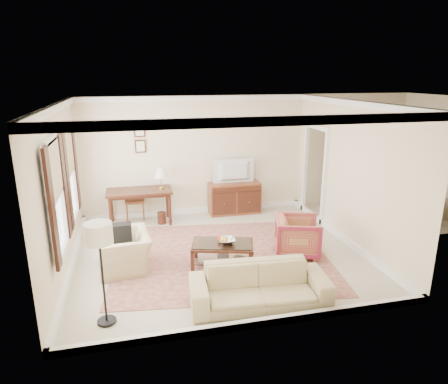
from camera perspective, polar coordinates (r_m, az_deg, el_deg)
name	(u,v)px	position (r m, az deg, el deg)	size (l,w,h in m)	color
room_shell	(217,127)	(7.23, -1.00, 9.32)	(5.51, 5.01, 2.91)	beige
annex_bedroom	(385,203)	(10.59, 22.05, -1.41)	(3.00, 2.70, 2.90)	beige
window_front	(56,197)	(6.66, -22.86, -0.71)	(0.12, 1.56, 1.80)	#CCB284
window_rear	(70,173)	(8.19, -21.20, 2.50)	(0.12, 1.56, 1.80)	#CCB284
doorway	(314,174)	(9.78, 12.78, 2.48)	(0.10, 1.12, 2.25)	white
rug	(222,256)	(7.78, -0.25, -9.15)	(3.98, 3.41, 0.01)	maroon
writing_desk	(139,195)	(9.42, -11.99, -0.37)	(1.48, 0.74, 0.81)	#431F13
desk_chair	(134,198)	(9.81, -12.68, -0.81)	(0.45, 0.45, 1.05)	brown
desk_lamp	(161,178)	(9.35, -8.98, 1.94)	(0.32, 0.32, 0.50)	silver
framed_prints	(140,138)	(9.59, -11.92, 7.53)	(0.25, 0.04, 0.68)	#431F13
sideboard	(234,198)	(10.01, 1.48, -0.85)	(1.27, 0.49, 0.78)	brown
tv	(235,164)	(9.76, 1.54, 4.06)	(0.98, 0.56, 0.13)	black
coffee_table	(223,248)	(7.27, -0.20, -8.05)	(1.22, 0.91, 0.46)	#431F13
fruit_bowl	(227,240)	(7.21, 0.42, -6.85)	(0.42, 0.42, 0.10)	silver
book_a	(217,255)	(7.41, -0.99, -9.04)	(0.28, 0.04, 0.38)	brown
book_b	(233,258)	(7.33, 1.30, -9.37)	(0.28, 0.03, 0.38)	brown
striped_armchair	(298,234)	(7.82, 10.49, -5.98)	(0.81, 0.76, 0.84)	maroon
club_armchair	(124,245)	(7.38, -14.14, -7.39)	(1.02, 0.66, 0.89)	tan
backpack	(122,232)	(7.31, -14.31, -5.56)	(0.32, 0.22, 0.40)	black
sofa	(260,280)	(6.15, 5.11, -12.39)	(2.08, 0.61, 0.81)	tan
floor_lamp	(99,241)	(5.58, -17.40, -6.69)	(0.37, 0.37, 1.50)	black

